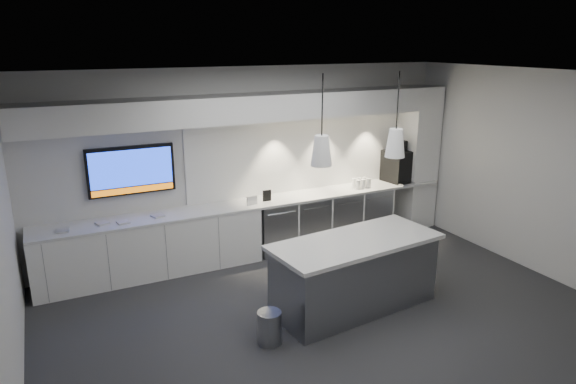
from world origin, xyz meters
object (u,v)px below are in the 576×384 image
wall_tv (131,170)px  coffee_machine (397,165)px  bin (269,327)px  island (355,273)px

wall_tv → coffee_machine: 4.66m
wall_tv → bin: (0.97, -2.74, -1.36)m
island → coffee_machine: (2.33, 2.20, 0.73)m
bin → coffee_machine: 4.55m
bin → coffee_machine: bearing=34.1°
wall_tv → island: size_ratio=0.54×
coffee_machine → island: bearing=-145.9°
island → bin: island is taller
wall_tv → coffee_machine: size_ratio=1.66×
island → bin: 1.40m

